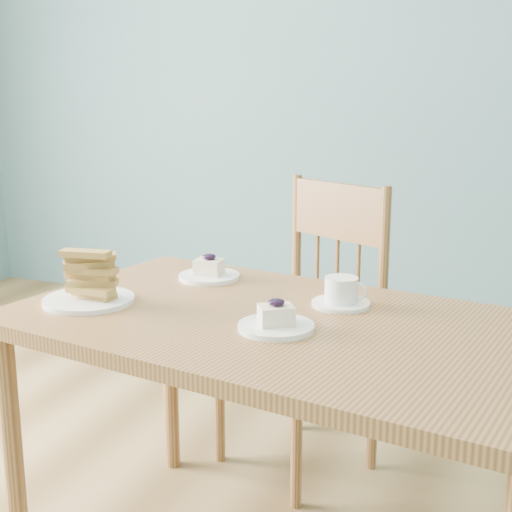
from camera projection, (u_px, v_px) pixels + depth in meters
room at (112, 53)px, 1.51m from camera, size 5.01×5.01×2.71m
dining_table at (285, 348)px, 1.74m from camera, size 1.47×1.00×0.73m
dining_chair at (306, 325)px, 2.41m from camera, size 0.59×0.58×0.98m
cheesecake_plate_near at (276, 322)px, 1.65m from camera, size 0.18×0.18×0.08m
cheesecake_plate_far at (209, 272)px, 2.10m from camera, size 0.18×0.18×0.08m
coffee_cup at (342, 294)px, 1.83m from camera, size 0.15×0.15×0.08m
biscotti_plate at (88, 284)px, 1.86m from camera, size 0.24×0.24×0.14m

